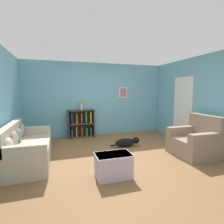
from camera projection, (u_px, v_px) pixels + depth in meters
ground_plane at (117, 155)px, 4.37m from camera, size 14.00×14.00×0.00m
wall_back at (97, 99)px, 6.35m from camera, size 5.60×0.13×2.60m
wall_right at (201, 102)px, 4.99m from camera, size 0.16×5.00×2.60m
couch at (26, 149)px, 3.86m from camera, size 0.87×1.86×0.89m
bookshelf at (81, 124)px, 6.09m from camera, size 0.90×0.29×0.96m
recliner_chair at (195, 141)px, 4.36m from camera, size 0.92×0.99×1.00m
coffee_table at (113, 165)px, 3.24m from camera, size 0.67×0.44×0.44m
dog at (127, 142)px, 5.05m from camera, size 0.89×0.22×0.26m
vase at (81, 105)px, 6.00m from camera, size 0.11×0.11×0.30m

